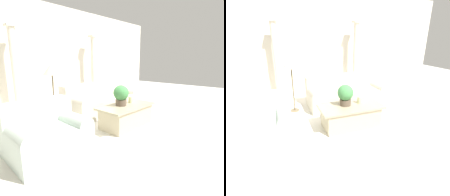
{
  "view_description": "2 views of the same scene",
  "coord_description": "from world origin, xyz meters",
  "views": [
    {
      "loc": [
        -2.98,
        -2.76,
        1.45
      ],
      "look_at": [
        0.08,
        0.06,
        0.57
      ],
      "focal_mm": 28.0,
      "sensor_mm": 36.0,
      "label": 1
    },
    {
      "loc": [
        -1.44,
        -3.58,
        1.93
      ],
      "look_at": [
        -0.11,
        0.01,
        0.53
      ],
      "focal_mm": 28.0,
      "sensor_mm": 36.0,
      "label": 2
    }
  ],
  "objects": [
    {
      "name": "ground_plane",
      "position": [
        0.0,
        0.0,
        0.0
      ],
      "size": [
        16.0,
        16.0,
        0.0
      ],
      "primitive_type": "plane",
      "color": "silver"
    },
    {
      "name": "pillar_candle",
      "position": [
        0.26,
        -0.36,
        0.56
      ],
      "size": [
        0.1,
        0.1,
        0.15
      ],
      "color": "beige",
      "rests_on": "coffee_table"
    },
    {
      "name": "wall_back",
      "position": [
        0.0,
        2.64,
        1.6
      ],
      "size": [
        10.0,
        0.06,
        3.2
      ],
      "color": "silver",
      "rests_on": "ground_plane"
    },
    {
      "name": "column_right",
      "position": [
        1.36,
        2.18,
        1.2
      ],
      "size": [
        0.26,
        0.26,
        2.34
      ],
      "color": "beige",
      "rests_on": "ground_plane"
    },
    {
      "name": "column_left",
      "position": [
        -1.32,
        2.18,
        1.2
      ],
      "size": [
        0.26,
        0.26,
        2.34
      ],
      "color": "beige",
      "rests_on": "ground_plane"
    },
    {
      "name": "loveseat",
      "position": [
        -1.79,
        -0.22,
        0.35
      ],
      "size": [
        1.13,
        0.96,
        0.82
      ],
      "color": "#B9C9BC",
      "rests_on": "ground_plane"
    },
    {
      "name": "potted_plant",
      "position": [
        -0.08,
        -0.35,
        0.73
      ],
      "size": [
        0.34,
        0.34,
        0.45
      ],
      "color": "brown",
      "rests_on": "coffee_table"
    },
    {
      "name": "coffee_table",
      "position": [
        0.02,
        -0.43,
        0.25
      ],
      "size": [
        1.36,
        0.68,
        0.48
      ],
      "color": "tan",
      "rests_on": "ground_plane"
    },
    {
      "name": "sofa_long",
      "position": [
        0.44,
        0.84,
        0.33
      ],
      "size": [
        2.21,
        0.96,
        0.82
      ],
      "color": "beige",
      "rests_on": "ground_plane"
    },
    {
      "name": "floor_lamp",
      "position": [
        -1.04,
        0.82,
        1.22
      ],
      "size": [
        0.39,
        0.39,
        1.42
      ],
      "color": "brown",
      "rests_on": "ground_plane"
    }
  ]
}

